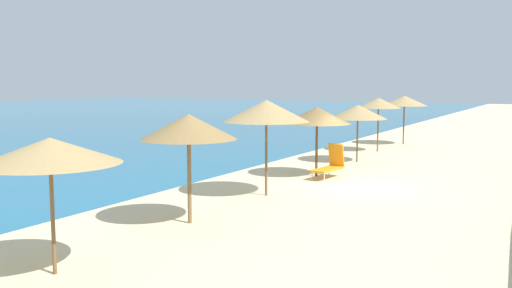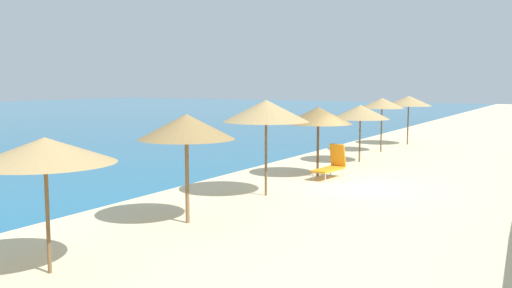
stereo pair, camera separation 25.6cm
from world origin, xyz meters
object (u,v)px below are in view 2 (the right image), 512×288
(beach_umbrella_3, at_px, (266,111))
(beach_umbrella_4, at_px, (318,116))
(lounge_chair_0, at_px, (331,165))
(beach_umbrella_6, at_px, (382,103))
(beach_umbrella_1, at_px, (45,151))
(beach_umbrella_5, at_px, (360,112))
(beach_umbrella_7, at_px, (409,101))
(beach_umbrella_2, at_px, (186,127))

(beach_umbrella_3, bearing_deg, beach_umbrella_4, 0.68)
(beach_umbrella_4, relative_size, lounge_chair_0, 1.56)
(beach_umbrella_3, distance_m, beach_umbrella_6, 12.45)
(beach_umbrella_1, xyz_separation_m, beach_umbrella_3, (8.10, -0.01, 0.35))
(beach_umbrella_1, height_order, beach_umbrella_5, beach_umbrella_5)
(beach_umbrella_6, height_order, lounge_chair_0, beach_umbrella_6)
(beach_umbrella_7, bearing_deg, beach_umbrella_5, -179.85)
(beach_umbrella_2, relative_size, beach_umbrella_6, 1.00)
(beach_umbrella_3, height_order, beach_umbrella_7, beach_umbrella_3)
(beach_umbrella_6, bearing_deg, lounge_chair_0, -174.58)
(beach_umbrella_3, distance_m, beach_umbrella_7, 16.36)
(beach_umbrella_4, relative_size, beach_umbrella_5, 1.02)
(beach_umbrella_3, xyz_separation_m, beach_umbrella_5, (8.37, -0.03, -0.41))
(beach_umbrella_1, bearing_deg, beach_umbrella_2, 0.48)
(beach_umbrella_4, distance_m, beach_umbrella_7, 12.32)
(beach_umbrella_5, bearing_deg, beach_umbrella_7, 0.15)
(beach_umbrella_3, relative_size, beach_umbrella_7, 1.08)
(lounge_chair_0, bearing_deg, beach_umbrella_2, 92.27)
(beach_umbrella_1, relative_size, beach_umbrella_5, 1.00)
(beach_umbrella_1, xyz_separation_m, beach_umbrella_7, (24.46, -0.02, 0.19))
(beach_umbrella_5, distance_m, beach_umbrella_6, 4.09)
(beach_umbrella_5, bearing_deg, beach_umbrella_1, 179.85)
(beach_umbrella_1, relative_size, beach_umbrella_3, 0.86)
(lounge_chair_0, bearing_deg, beach_umbrella_1, 93.87)
(beach_umbrella_5, bearing_deg, beach_umbrella_4, 178.96)
(beach_umbrella_3, relative_size, lounge_chair_0, 1.78)
(beach_umbrella_4, xyz_separation_m, lounge_chair_0, (-0.08, -0.57, -1.78))
(beach_umbrella_5, bearing_deg, beach_umbrella_3, 179.79)
(beach_umbrella_2, bearing_deg, beach_umbrella_6, 0.83)
(beach_umbrella_5, xyz_separation_m, lounge_chair_0, (-4.42, -0.49, -1.71))
(beach_umbrella_1, bearing_deg, beach_umbrella_4, 0.17)
(beach_umbrella_6, relative_size, lounge_chair_0, 1.64)
(beach_umbrella_6, bearing_deg, beach_umbrella_5, -175.57)
(beach_umbrella_6, xyz_separation_m, lounge_chair_0, (-8.49, -0.81, -1.96))
(beach_umbrella_2, distance_m, beach_umbrella_4, 7.95)
(beach_umbrella_2, bearing_deg, beach_umbrella_7, -0.16)
(beach_umbrella_2, bearing_deg, beach_umbrella_1, -179.52)
(beach_umbrella_6, xyz_separation_m, beach_umbrella_7, (3.91, -0.29, 0.01))
(beach_umbrella_2, bearing_deg, beach_umbrella_3, -0.70)
(beach_umbrella_1, height_order, beach_umbrella_4, beach_umbrella_4)
(beach_umbrella_1, distance_m, beach_umbrella_7, 24.46)
(beach_umbrella_1, relative_size, beach_umbrella_7, 0.93)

